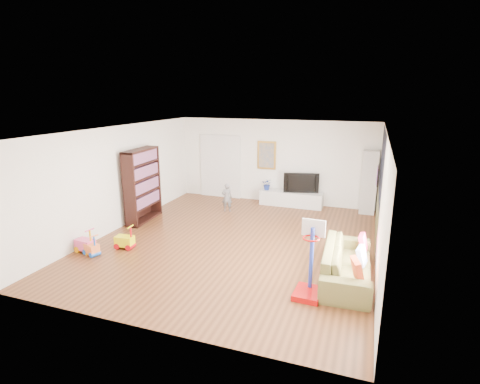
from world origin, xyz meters
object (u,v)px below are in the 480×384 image
(media_console, at_px, (291,199))
(bookshelf, at_px, (143,185))
(basketball_hoop, at_px, (309,260))
(sofa, at_px, (347,263))

(media_console, bearing_deg, bookshelf, -141.97)
(bookshelf, distance_m, basketball_hoop, 5.74)
(bookshelf, relative_size, basketball_hoop, 1.47)
(media_console, relative_size, sofa, 0.88)
(sofa, relative_size, basketball_hoop, 1.64)
(media_console, distance_m, basketball_hoop, 5.61)
(bookshelf, relative_size, sofa, 0.90)
(media_console, height_order, bookshelf, bookshelf)
(media_console, xyz_separation_m, basketball_hoop, (1.45, -5.40, 0.46))
(bookshelf, bearing_deg, sofa, -19.69)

